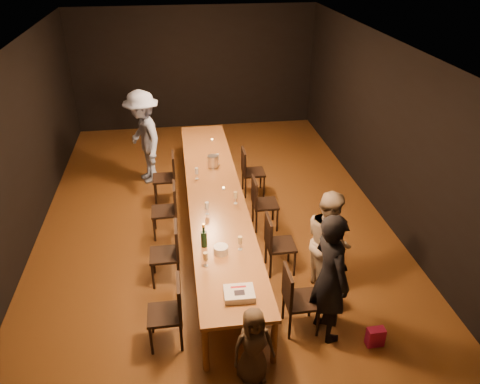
{
  "coord_description": "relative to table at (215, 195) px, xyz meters",
  "views": [
    {
      "loc": [
        -0.55,
        -6.7,
        4.5
      ],
      "look_at": [
        0.34,
        -0.5,
        1.0
      ],
      "focal_mm": 35.0,
      "sensor_mm": 36.0,
      "label": 1
    }
  ],
  "objects": [
    {
      "name": "ground",
      "position": [
        0.0,
        0.0,
        -0.7
      ],
      "size": [
        10.0,
        10.0,
        0.0
      ],
      "primitive_type": "plane",
      "color": "#442211",
      "rests_on": "ground"
    },
    {
      "name": "room_shell",
      "position": [
        0.0,
        0.0,
        1.38
      ],
      "size": [
        6.04,
        10.04,
        3.02
      ],
      "color": "black",
      "rests_on": "ground"
    },
    {
      "name": "table",
      "position": [
        0.0,
        0.0,
        0.0
      ],
      "size": [
        0.9,
        6.0,
        0.75
      ],
      "color": "brown",
      "rests_on": "ground"
    },
    {
      "name": "chair_right_0",
      "position": [
        0.85,
        -2.4,
        -0.24
      ],
      "size": [
        0.42,
        0.42,
        0.93
      ],
      "primitive_type": null,
      "rotation": [
        0.0,
        0.0,
        -1.57
      ],
      "color": "black",
      "rests_on": "ground"
    },
    {
      "name": "chair_right_1",
      "position": [
        0.85,
        -1.2,
        -0.24
      ],
      "size": [
        0.42,
        0.42,
        0.93
      ],
      "primitive_type": null,
      "rotation": [
        0.0,
        0.0,
        -1.57
      ],
      "color": "black",
      "rests_on": "ground"
    },
    {
      "name": "chair_right_2",
      "position": [
        0.85,
        0.0,
        -0.24
      ],
      "size": [
        0.42,
        0.42,
        0.93
      ],
      "primitive_type": null,
      "rotation": [
        0.0,
        0.0,
        -1.57
      ],
      "color": "black",
      "rests_on": "ground"
    },
    {
      "name": "chair_right_3",
      "position": [
        0.85,
        1.2,
        -0.24
      ],
      "size": [
        0.42,
        0.42,
        0.93
      ],
      "primitive_type": null,
      "rotation": [
        0.0,
        0.0,
        -1.57
      ],
      "color": "black",
      "rests_on": "ground"
    },
    {
      "name": "chair_left_0",
      "position": [
        -0.85,
        -2.4,
        -0.24
      ],
      "size": [
        0.42,
        0.42,
        0.93
      ],
      "primitive_type": null,
      "rotation": [
        0.0,
        0.0,
        1.57
      ],
      "color": "black",
      "rests_on": "ground"
    },
    {
      "name": "chair_left_1",
      "position": [
        -0.85,
        -1.2,
        -0.24
      ],
      "size": [
        0.42,
        0.42,
        0.93
      ],
      "primitive_type": null,
      "rotation": [
        0.0,
        0.0,
        1.57
      ],
      "color": "black",
      "rests_on": "ground"
    },
    {
      "name": "chair_left_2",
      "position": [
        -0.85,
        0.0,
        -0.24
      ],
      "size": [
        0.42,
        0.42,
        0.93
      ],
      "primitive_type": null,
      "rotation": [
        0.0,
        0.0,
        1.57
      ],
      "color": "black",
      "rests_on": "ground"
    },
    {
      "name": "chair_left_3",
      "position": [
        -0.85,
        1.2,
        -0.24
      ],
      "size": [
        0.42,
        0.42,
        0.93
      ],
      "primitive_type": null,
      "rotation": [
        0.0,
        0.0,
        1.57
      ],
      "color": "black",
      "rests_on": "ground"
    },
    {
      "name": "woman_birthday",
      "position": [
        1.15,
        -2.51,
        0.17
      ],
      "size": [
        0.56,
        0.72,
        1.75
      ],
      "primitive_type": "imported",
      "rotation": [
        0.0,
        0.0,
        1.81
      ],
      "color": "black",
      "rests_on": "ground"
    },
    {
      "name": "woman_tan",
      "position": [
        1.42,
        -1.62,
        0.06
      ],
      "size": [
        0.63,
        0.78,
        1.53
      ],
      "primitive_type": "imported",
      "rotation": [
        0.0,
        0.0,
        1.64
      ],
      "color": "tan",
      "rests_on": "ground"
    },
    {
      "name": "man_blue",
      "position": [
        -1.21,
        2.06,
        0.24
      ],
      "size": [
        1.08,
        1.38,
        1.88
      ],
      "primitive_type": "imported",
      "rotation": [
        0.0,
        0.0,
        -1.22
      ],
      "color": "#889FD3",
      "rests_on": "ground"
    },
    {
      "name": "child",
      "position": [
        0.12,
        -3.09,
        -0.2
      ],
      "size": [
        0.54,
        0.4,
        1.0
      ],
      "primitive_type": "imported",
      "rotation": [
        0.0,
        0.0,
        0.18
      ],
      "color": "#463727",
      "rests_on": "ground"
    },
    {
      "name": "gift_bag_red",
      "position": [
        1.7,
        -2.82,
        -0.57
      ],
      "size": [
        0.22,
        0.12,
        0.26
      ],
      "primitive_type": "cube",
      "rotation": [
        0.0,
        0.0,
        0.03
      ],
      "color": "#D01F61",
      "rests_on": "ground"
    },
    {
      "name": "gift_bag_blue",
      "position": [
        1.32,
        -2.12,
        -0.54
      ],
      "size": [
        0.29,
        0.23,
        0.32
      ],
      "primitive_type": "cube",
      "rotation": [
        0.0,
        0.0,
        0.24
      ],
      "color": "#2864B0",
      "rests_on": "ground"
    },
    {
      "name": "birthday_cake",
      "position": [
        0.04,
        -2.55,
        0.09
      ],
      "size": [
        0.36,
        0.29,
        0.08
      ],
      "rotation": [
        0.0,
        0.0,
        -0.03
      ],
      "color": "white",
      "rests_on": "table"
    },
    {
      "name": "plate_stack",
      "position": [
        -0.08,
        -1.68,
        0.1
      ],
      "size": [
        0.22,
        0.22,
        0.11
      ],
      "primitive_type": "cylinder",
      "rotation": [
        0.0,
        0.0,
        -0.15
      ],
      "color": "white",
      "rests_on": "table"
    },
    {
      "name": "champagne_bottle",
      "position": [
        -0.29,
        -1.49,
        0.23
      ],
      "size": [
        0.1,
        0.1,
        0.36
      ],
      "primitive_type": null,
      "rotation": [
        0.0,
        0.0,
        0.24
      ],
      "color": "black",
      "rests_on": "table"
    },
    {
      "name": "ice_bucket",
      "position": [
        0.05,
        0.95,
        0.16
      ],
      "size": [
        0.21,
        0.21,
        0.22
      ],
      "primitive_type": "cylinder",
      "rotation": [
        0.0,
        0.0,
        0.09
      ],
      "color": "#B4B3B8",
      "rests_on": "table"
    },
    {
      "name": "wineglass_0",
      "position": [
        -0.3,
        -1.92,
        0.15
      ],
      "size": [
        0.06,
        0.06,
        0.21
      ],
      "primitive_type": null,
      "color": "beige",
      "rests_on": "table"
    },
    {
      "name": "wineglass_1",
      "position": [
        0.18,
        -1.63,
        0.15
      ],
      "size": [
        0.06,
        0.06,
        0.21
      ],
      "primitive_type": null,
      "color": "beige",
      "rests_on": "table"
    },
    {
      "name": "wineglass_2",
      "position": [
        -0.18,
        -0.67,
        0.15
      ],
      "size": [
        0.06,
        0.06,
        0.21
      ],
      "primitive_type": null,
      "color": "silver",
      "rests_on": "table"
    },
    {
      "name": "wineglass_3",
      "position": [
        0.29,
        -0.41,
        0.15
      ],
      "size": [
        0.06,
        0.06,
        0.21
      ],
      "primitive_type": null,
      "color": "beige",
      "rests_on": "table"
    },
    {
      "name": "wineglass_4",
      "position": [
        -0.26,
        0.51,
        0.15
      ],
      "size": [
        0.06,
        0.06,
        0.21
      ],
      "primitive_type": null,
      "color": "silver",
      "rests_on": "table"
    },
    {
      "name": "wineglass_5",
      "position": [
        0.15,
        1.04,
        0.15
      ],
      "size": [
        0.06,
        0.06,
        0.21
      ],
      "primitive_type": null,
      "color": "silver",
      "rests_on": "table"
    },
    {
      "name": "tealight_near",
      "position": [
        0.15,
        -2.39,
        0.06
      ],
      "size": [
        0.05,
        0.05,
        0.03
      ],
      "primitive_type": "cylinder",
      "color": "#B2B7B2",
      "rests_on": "table"
    },
    {
      "name": "tealight_mid",
      "position": [
        0.15,
        0.07,
        0.06
      ],
      "size": [
        0.05,
        0.05,
        0.03
      ],
      "primitive_type": "cylinder",
      "color": "#B2B7B2",
      "rests_on": "table"
    },
    {
      "name": "tealight_far",
      "position": [
        0.15,
        2.15,
        0.06
      ],
      "size": [
        0.05,
        0.05,
        0.03
      ],
      "primitive_type": "cylinder",
      "color": "#B2B7B2",
      "rests_on": "table"
    }
  ]
}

